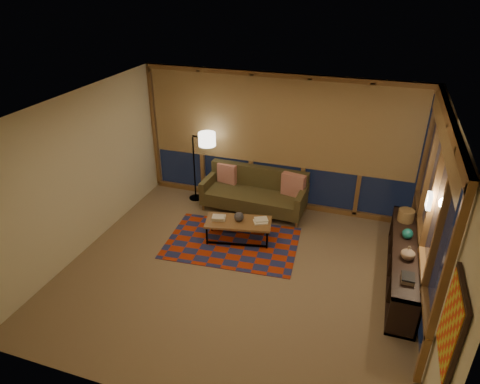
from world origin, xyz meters
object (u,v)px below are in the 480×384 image
(bookshelf, at_px, (403,264))
(floor_lamp, at_px, (194,165))
(sofa, at_px, (254,192))
(coffee_table, at_px, (238,230))

(bookshelf, bearing_deg, floor_lamp, 160.48)
(floor_lamp, height_order, bookshelf, floor_lamp)
(sofa, height_order, floor_lamp, floor_lamp)
(coffee_table, xyz_separation_m, bookshelf, (2.79, -0.27, 0.12))
(coffee_table, bearing_deg, sofa, 81.17)
(floor_lamp, distance_m, bookshelf, 4.44)
(sofa, height_order, bookshelf, sofa)
(coffee_table, height_order, bookshelf, bookshelf)
(bookshelf, bearing_deg, sofa, 154.21)
(floor_lamp, bearing_deg, coffee_table, -27.63)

